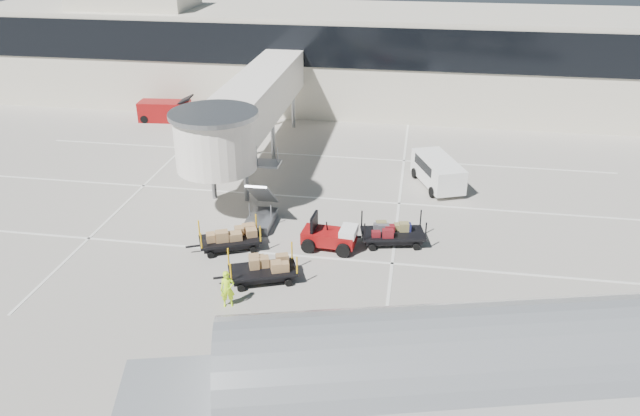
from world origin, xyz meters
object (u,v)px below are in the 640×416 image
Objects in this scene: baggage_tug at (330,237)px; box_cart_near at (262,269)px; aircraft at (559,375)px; suitcase_cart at (392,234)px; box_cart_far at (231,240)px; ground_worker at (227,289)px; minivan at (437,170)px; belt_loader at (165,111)px.

baggage_tug is 4.48m from box_cart_near.
suitcase_cart is at bearing 98.22° from aircraft.
aircraft is at bearing -78.35° from suitcase_cart.
aircraft is at bearing -58.46° from box_cart_near.
box_cart_far is 2.19× the size of ground_worker.
suitcase_cart is 0.82× the size of minivan.
box_cart_near is at bearing -72.12° from box_cart_far.
minivan is 0.22× the size of aircraft.
baggage_tug is at bearing -53.67° from belt_loader.
suitcase_cart reaches higher than box_cart_far.
aircraft is (3.26, -21.28, 2.20)m from minivan.
box_cart_near is 0.87× the size of belt_loader.
belt_loader is at bearing 100.40° from box_cart_near.
suitcase_cart is 8.29m from box_cart_far.
suitcase_cart is 0.91× the size of belt_loader.
belt_loader is at bearing 134.38° from minivan.
ground_worker is at bearing 137.90° from aircraft.
box_cart_far is at bearing -64.73° from belt_loader.
baggage_tug is 0.73× the size of box_cart_near.
baggage_tug reaches higher than suitcase_cart.
box_cart_far is 5.07m from ground_worker.
aircraft is (13.64, -11.28, 2.70)m from box_cart_far.
minivan reaches higher than suitcase_cart.
aircraft reaches higher than ground_worker.
baggage_tug is 1.66× the size of ground_worker.
belt_loader is 0.20× the size of aircraft.
ground_worker is (1.34, -4.89, 0.30)m from box_cart_far.
suitcase_cart is at bearing 26.92° from ground_worker.
minivan is (9.04, 14.89, 0.19)m from ground_worker.
box_cart_near is 0.17× the size of aircraft.
box_cart_far is at bearing -177.61° from suitcase_cart.
suitcase_cart is 9.59m from ground_worker.
box_cart_near is 26.38m from belt_loader.
ground_worker is at bearing -98.19° from box_cart_far.
ground_worker is at bearing -117.07° from baggage_tug.
baggage_tug is 3.22m from suitcase_cart.
suitcase_cart is 26.49m from belt_loader.
baggage_tug is 5.09m from box_cart_far.
baggage_tug reaches higher than box_cart_near.
box_cart_near is 2.26× the size of ground_worker.
box_cart_near is 2.47m from ground_worker.
baggage_tug is at bearing -142.11° from minivan.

